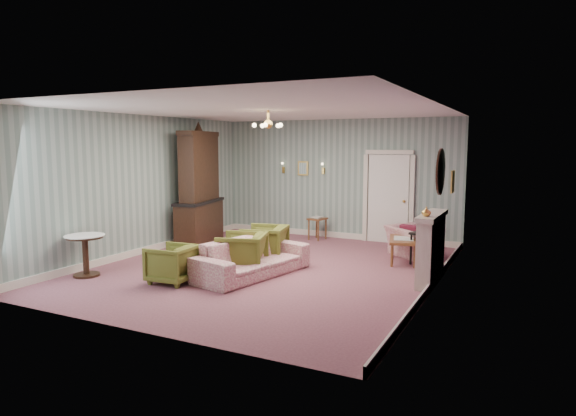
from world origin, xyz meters
The scene contains 27 objects.
floor centered at (0.00, 0.00, 0.00)m, with size 7.00×7.00×0.00m, color #8F5362.
ceiling centered at (0.00, 0.00, 2.90)m, with size 7.00×7.00×0.00m, color white.
wall_back centered at (0.00, 3.50, 1.45)m, with size 6.00×6.00×0.00m, color gray.
wall_front centered at (0.00, -3.50, 1.45)m, with size 6.00×6.00×0.00m, color gray.
wall_left centered at (-3.00, 0.00, 1.45)m, with size 7.00×7.00×0.00m, color gray.
wall_right centered at (3.00, 0.00, 1.45)m, with size 7.00×7.00×0.00m, color gray.
wall_right_floral centered at (2.98, 0.00, 1.45)m, with size 7.00×7.00×0.00m, color #B65B8C.
door centered at (1.30, 3.46, 1.08)m, with size 1.12×0.12×2.16m, color white, non-canonical shape.
olive_chair_a centered at (-0.99, -1.56, 0.35)m, with size 0.68×0.64×0.70m, color #636824.
olive_chair_b centered at (-0.23, -0.57, 0.41)m, with size 0.79×0.74×0.82m, color #636824.
olive_chair_c centered at (-0.29, 0.36, 0.41)m, with size 0.79×0.74×0.81m, color #636824.
sofa_chintz centered at (-0.01, -0.57, 0.44)m, with size 2.23×0.65×0.87m, color #A2415E.
wingback_chair centered at (2.17, 2.22, 0.42)m, with size 0.96×0.62×0.84m, color #A2415E.
dresser centered at (-2.63, 1.45, 1.38)m, with size 0.57×1.65×2.75m, color black, non-canonical shape.
fireplace centered at (2.86, 0.40, 0.58)m, with size 0.30×1.40×1.16m, color beige, non-canonical shape.
mantel_vase centered at (2.84, 0.00, 1.23)m, with size 0.15×0.15×0.15m, color gold.
oval_mirror centered at (2.96, 0.40, 1.85)m, with size 0.04×0.76×0.84m, color white, non-canonical shape.
framed_print centered at (2.97, 1.75, 1.60)m, with size 0.04×0.34×0.42m, color gold, non-canonical shape.
coffee_table centered at (2.12, 1.57, 0.24)m, with size 0.52×0.94×0.48m, color brown, non-canonical shape.
side_table_black centered at (2.51, 1.57, 0.32)m, with size 0.42×0.42×0.63m, color black, non-canonical shape.
pedestal_table centered at (-2.60, -1.90, 0.37)m, with size 0.67×0.67×0.74m, color black, non-canonical shape.
nesting_table centered at (-0.32, 3.05, 0.29)m, with size 0.35×0.44×0.58m, color brown, non-canonical shape.
gilt_mirror_back centered at (-0.90, 3.46, 1.70)m, with size 0.28×0.06×0.36m, color gold, non-canonical shape.
sconce_left centered at (-1.45, 3.44, 1.70)m, with size 0.16×0.12×0.30m, color gold, non-canonical shape.
sconce_right centered at (-0.35, 3.44, 1.70)m, with size 0.16×0.12×0.30m, color gold, non-canonical shape.
chandelier centered at (0.00, 0.00, 2.63)m, with size 0.56×0.56×0.36m, color gold, non-canonical shape.
burgundy_cushion centered at (2.12, 2.07, 0.48)m, with size 0.38×0.10×0.38m, color maroon.
Camera 1 is at (4.35, -7.97, 2.28)m, focal length 31.14 mm.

